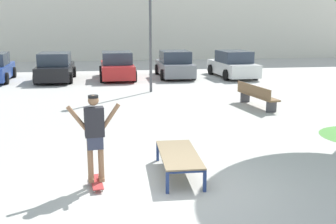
{
  "coord_description": "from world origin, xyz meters",
  "views": [
    {
      "loc": [
        -1.23,
        -7.1,
        3.1
      ],
      "look_at": [
        0.17,
        2.22,
        1.0
      ],
      "focal_mm": 43.33,
      "sensor_mm": 36.0,
      "label": 1
    }
  ],
  "objects_px": {
    "skater": "(95,132)",
    "car_red": "(117,66)",
    "car_grey": "(175,65)",
    "car_white": "(233,65)",
    "skate_box": "(179,155)",
    "park_bench": "(256,95)",
    "car_black": "(55,68)",
    "light_post": "(150,5)",
    "skateboard": "(97,182)"
  },
  "relations": [
    {
      "from": "skater",
      "to": "car_red",
      "type": "xyz_separation_m",
      "value": [
        0.81,
        15.07,
        -0.38
      ]
    },
    {
      "from": "car_grey",
      "to": "car_white",
      "type": "relative_size",
      "value": 0.98
    },
    {
      "from": "skate_box",
      "to": "car_grey",
      "type": "distance_m",
      "value": 15.19
    },
    {
      "from": "skater",
      "to": "car_white",
      "type": "bearing_deg",
      "value": 63.62
    },
    {
      "from": "skate_box",
      "to": "skater",
      "type": "height_order",
      "value": "skater"
    },
    {
      "from": "skater",
      "to": "car_grey",
      "type": "relative_size",
      "value": 0.4
    },
    {
      "from": "skater",
      "to": "park_bench",
      "type": "height_order",
      "value": "skater"
    },
    {
      "from": "skater",
      "to": "car_black",
      "type": "relative_size",
      "value": 0.4
    },
    {
      "from": "car_red",
      "to": "car_grey",
      "type": "distance_m",
      "value": 3.29
    },
    {
      "from": "park_bench",
      "to": "light_post",
      "type": "xyz_separation_m",
      "value": [
        -3.5,
        3.94,
        3.38
      ]
    },
    {
      "from": "skater",
      "to": "light_post",
      "type": "xyz_separation_m",
      "value": [
        2.2,
        10.58,
        2.75
      ]
    },
    {
      "from": "skateboard",
      "to": "car_red",
      "type": "xyz_separation_m",
      "value": [
        0.81,
        15.07,
        0.61
      ]
    },
    {
      "from": "skate_box",
      "to": "skater",
      "type": "distance_m",
      "value": 1.83
    },
    {
      "from": "skate_box",
      "to": "car_red",
      "type": "relative_size",
      "value": 0.45
    },
    {
      "from": "park_bench",
      "to": "car_grey",
      "type": "bearing_deg",
      "value": 100.55
    },
    {
      "from": "car_white",
      "to": "light_post",
      "type": "distance_m",
      "value": 7.4
    },
    {
      "from": "car_black",
      "to": "car_red",
      "type": "height_order",
      "value": "same"
    },
    {
      "from": "skateboard",
      "to": "car_black",
      "type": "distance_m",
      "value": 15.11
    },
    {
      "from": "car_red",
      "to": "car_grey",
      "type": "height_order",
      "value": "same"
    },
    {
      "from": "car_white",
      "to": "light_post",
      "type": "bearing_deg",
      "value": -140.41
    },
    {
      "from": "park_bench",
      "to": "car_white",
      "type": "bearing_deg",
      "value": 78.55
    },
    {
      "from": "car_red",
      "to": "car_black",
      "type": "bearing_deg",
      "value": -176.93
    },
    {
      "from": "skate_box",
      "to": "car_black",
      "type": "distance_m",
      "value": 15.12
    },
    {
      "from": "skate_box",
      "to": "skateboard",
      "type": "xyz_separation_m",
      "value": [
        -1.67,
        -0.36,
        -0.34
      ]
    },
    {
      "from": "skateboard",
      "to": "car_red",
      "type": "distance_m",
      "value": 15.1
    },
    {
      "from": "car_red",
      "to": "park_bench",
      "type": "relative_size",
      "value": 1.74
    },
    {
      "from": "car_red",
      "to": "car_grey",
      "type": "relative_size",
      "value": 1.01
    },
    {
      "from": "skate_box",
      "to": "car_white",
      "type": "xyz_separation_m",
      "value": [
        5.69,
        14.5,
        0.28
      ]
    },
    {
      "from": "skateboard",
      "to": "skater",
      "type": "bearing_deg",
      "value": 96.53
    },
    {
      "from": "skateboard",
      "to": "car_white",
      "type": "height_order",
      "value": "car_white"
    },
    {
      "from": "skateboard",
      "to": "car_grey",
      "type": "relative_size",
      "value": 0.19
    },
    {
      "from": "park_bench",
      "to": "light_post",
      "type": "height_order",
      "value": "light_post"
    },
    {
      "from": "skateboard",
      "to": "skate_box",
      "type": "bearing_deg",
      "value": 12.03
    },
    {
      "from": "skate_box",
      "to": "car_grey",
      "type": "height_order",
      "value": "car_grey"
    },
    {
      "from": "park_bench",
      "to": "car_black",
      "type": "bearing_deg",
      "value": 134.77
    },
    {
      "from": "skate_box",
      "to": "park_bench",
      "type": "distance_m",
      "value": 7.47
    },
    {
      "from": "car_grey",
      "to": "park_bench",
      "type": "bearing_deg",
      "value": -79.45
    },
    {
      "from": "car_red",
      "to": "car_white",
      "type": "relative_size",
      "value": 0.98
    },
    {
      "from": "skate_box",
      "to": "light_post",
      "type": "relative_size",
      "value": 0.33
    },
    {
      "from": "skate_box",
      "to": "park_bench",
      "type": "relative_size",
      "value": 0.79
    },
    {
      "from": "car_grey",
      "to": "skateboard",
      "type": "bearing_deg",
      "value": -104.9
    },
    {
      "from": "car_black",
      "to": "car_red",
      "type": "relative_size",
      "value": 0.99
    },
    {
      "from": "skater",
      "to": "car_black",
      "type": "height_order",
      "value": "skater"
    },
    {
      "from": "car_grey",
      "to": "park_bench",
      "type": "xyz_separation_m",
      "value": [
        1.62,
        -8.7,
        -0.24
      ]
    },
    {
      "from": "skater",
      "to": "car_grey",
      "type": "height_order",
      "value": "skater"
    },
    {
      "from": "car_white",
      "to": "park_bench",
      "type": "xyz_separation_m",
      "value": [
        -1.66,
        -8.21,
        -0.24
      ]
    },
    {
      "from": "skateboard",
      "to": "park_bench",
      "type": "xyz_separation_m",
      "value": [
        5.71,
        6.65,
        0.37
      ]
    },
    {
      "from": "skate_box",
      "to": "skateboard",
      "type": "relative_size",
      "value": 2.35
    },
    {
      "from": "car_red",
      "to": "skateboard",
      "type": "bearing_deg",
      "value": -93.06
    },
    {
      "from": "skateboard",
      "to": "car_white",
      "type": "distance_m",
      "value": 16.59
    }
  ]
}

